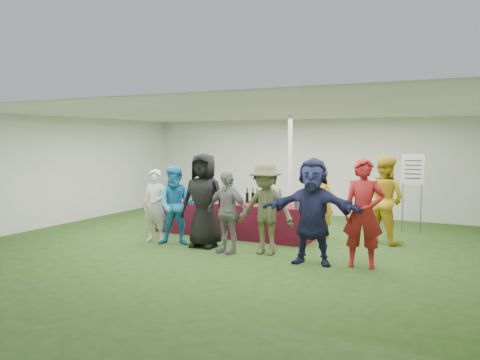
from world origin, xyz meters
The scene contains 18 objects.
ground centered at (0.00, 0.00, 0.00)m, with size 60.00×60.00×0.00m, color #284719.
tent centered at (0.50, 1.20, 1.35)m, with size 10.00×10.00×10.00m.
serving_table centered at (-0.50, 0.26, 0.38)m, with size 3.60×0.80×0.75m, color maroon.
wine_bottles centered at (0.18, 0.41, 0.87)m, with size 0.82×0.15×0.32m.
wine_glasses centered at (-1.46, 0.01, 0.86)m, with size 1.12×0.12×0.16m.
water_bottle centered at (-0.39, 0.34, 0.85)m, with size 0.07×0.07×0.23m.
bar_towel centered at (1.07, 0.31, 0.77)m, with size 0.25×0.18×0.03m, color white.
dump_bucket centered at (1.14, 0.04, 0.84)m, with size 0.22×0.22×0.18m, color slate.
wine_list_sign centered at (3.00, 2.46, 1.32)m, with size 0.50×0.03×1.80m.
staff_pourer centered at (1.29, 0.94, 0.83)m, with size 0.60×0.40×1.65m, color gold.
staff_back centered at (2.62, 1.06, 0.90)m, with size 0.87×0.68×1.80m, color gold.
customer_0 centered at (-1.66, -0.97, 0.76)m, with size 0.55×0.36×1.51m, color silver.
customer_1 centered at (-1.11, -1.01, 0.80)m, with size 0.78×0.61×1.60m, color #1F8AC9.
customer_2 centered at (-0.52, -0.92, 0.93)m, with size 0.91×0.59×1.87m, color black.
customer_3 centered at (0.12, -1.13, 0.78)m, with size 0.91×0.38×1.55m, color gray.
customer_4 centered at (0.83, -0.93, 0.86)m, with size 1.11×0.64×1.72m, color #4A502D.
customer_5 centered at (1.81, -1.18, 0.91)m, with size 1.69×0.54×1.83m, color #1C2044.
customer_6 centered at (2.63, -1.01, 0.91)m, with size 0.66×0.44×1.82m, color maroon.
Camera 1 is at (4.25, -8.80, 2.14)m, focal length 35.00 mm.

